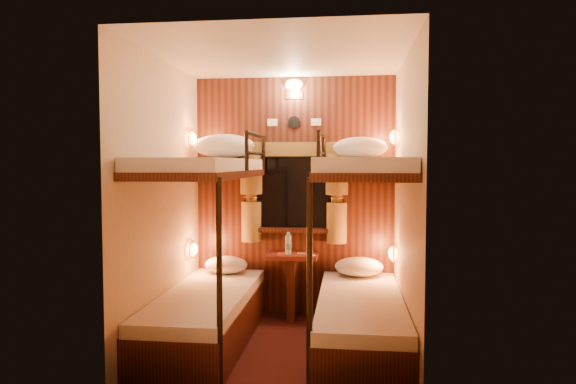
# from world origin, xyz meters

# --- Properties ---
(floor) EXTENTS (2.10, 2.10, 0.00)m
(floor) POSITION_xyz_m (0.00, 0.00, 0.00)
(floor) COLOR #3C1610
(floor) RESTS_ON ground
(ceiling) EXTENTS (2.10, 2.10, 0.00)m
(ceiling) POSITION_xyz_m (0.00, 0.00, 2.40)
(ceiling) COLOR silver
(ceiling) RESTS_ON wall_back
(wall_back) EXTENTS (2.40, 0.00, 2.40)m
(wall_back) POSITION_xyz_m (0.00, 1.05, 1.20)
(wall_back) COLOR #C6B293
(wall_back) RESTS_ON floor
(wall_front) EXTENTS (2.40, 0.00, 2.40)m
(wall_front) POSITION_xyz_m (0.00, -1.05, 1.20)
(wall_front) COLOR #C6B293
(wall_front) RESTS_ON floor
(wall_left) EXTENTS (0.00, 2.40, 2.40)m
(wall_left) POSITION_xyz_m (-1.00, 0.00, 1.20)
(wall_left) COLOR #C6B293
(wall_left) RESTS_ON floor
(wall_right) EXTENTS (0.00, 2.40, 2.40)m
(wall_right) POSITION_xyz_m (1.00, 0.00, 1.20)
(wall_right) COLOR #C6B293
(wall_right) RESTS_ON floor
(back_panel) EXTENTS (2.00, 0.03, 2.40)m
(back_panel) POSITION_xyz_m (0.00, 1.04, 1.20)
(back_panel) COLOR black
(back_panel) RESTS_ON floor
(bunk_left) EXTENTS (0.72, 1.90, 1.82)m
(bunk_left) POSITION_xyz_m (-0.65, 0.07, 0.56)
(bunk_left) COLOR black
(bunk_left) RESTS_ON floor
(bunk_right) EXTENTS (0.72, 1.90, 1.82)m
(bunk_right) POSITION_xyz_m (0.65, 0.07, 0.56)
(bunk_right) COLOR black
(bunk_right) RESTS_ON floor
(window) EXTENTS (1.00, 0.12, 0.79)m
(window) POSITION_xyz_m (0.00, 1.00, 1.18)
(window) COLOR black
(window) RESTS_ON back_panel
(curtains) EXTENTS (1.10, 0.22, 1.00)m
(curtains) POSITION_xyz_m (0.00, 0.97, 1.26)
(curtains) COLOR olive
(curtains) RESTS_ON back_panel
(back_fixtures) EXTENTS (0.54, 0.09, 0.48)m
(back_fixtures) POSITION_xyz_m (0.00, 1.00, 2.25)
(back_fixtures) COLOR black
(back_fixtures) RESTS_ON back_panel
(reading_lamps) EXTENTS (2.00, 0.20, 1.25)m
(reading_lamps) POSITION_xyz_m (-0.00, 0.70, 1.24)
(reading_lamps) COLOR orange
(reading_lamps) RESTS_ON wall_left
(table) EXTENTS (0.50, 0.34, 0.66)m
(table) POSITION_xyz_m (0.00, 0.85, 0.41)
(table) COLOR maroon
(table) RESTS_ON floor
(bottle_left) EXTENTS (0.06, 0.06, 0.21)m
(bottle_left) POSITION_xyz_m (-0.04, 0.89, 0.74)
(bottle_left) COLOR #99BFE5
(bottle_left) RESTS_ON table
(bottle_right) EXTENTS (0.06, 0.06, 0.21)m
(bottle_right) POSITION_xyz_m (-0.03, 0.81, 0.74)
(bottle_right) COLOR #99BFE5
(bottle_right) RESTS_ON table
(sachet_a) EXTENTS (0.09, 0.09, 0.01)m
(sachet_a) POSITION_xyz_m (0.19, 0.79, 0.65)
(sachet_a) COLOR silver
(sachet_a) RESTS_ON table
(sachet_b) EXTENTS (0.08, 0.06, 0.01)m
(sachet_b) POSITION_xyz_m (0.09, 0.87, 0.65)
(sachet_b) COLOR silver
(sachet_b) RESTS_ON table
(pillow_lower_left) EXTENTS (0.43, 0.31, 0.17)m
(pillow_lower_left) POSITION_xyz_m (-0.65, 0.79, 0.54)
(pillow_lower_left) COLOR white
(pillow_lower_left) RESTS_ON bunk_left
(pillow_lower_right) EXTENTS (0.46, 0.33, 0.18)m
(pillow_lower_right) POSITION_xyz_m (0.65, 0.81, 0.55)
(pillow_lower_right) COLOR white
(pillow_lower_right) RESTS_ON bunk_right
(pillow_upper_left) EXTENTS (0.59, 0.42, 0.23)m
(pillow_upper_left) POSITION_xyz_m (-0.65, 0.75, 1.70)
(pillow_upper_left) COLOR white
(pillow_upper_left) RESTS_ON bunk_left
(pillow_upper_right) EXTENTS (0.50, 0.36, 0.20)m
(pillow_upper_right) POSITION_xyz_m (0.65, 0.69, 1.69)
(pillow_upper_right) COLOR white
(pillow_upper_right) RESTS_ON bunk_right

